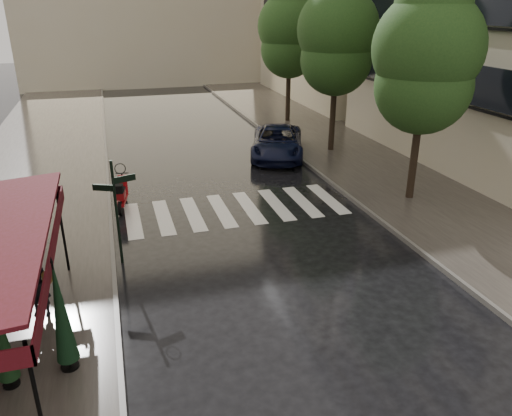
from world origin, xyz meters
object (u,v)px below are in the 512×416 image
scooter (121,195)px  parasol_back (1,337)px  pedestrian_with_umbrella (32,255)px  parked_car (277,142)px  parasol_front (61,312)px

scooter → parasol_back: parasol_back is taller
pedestrian_with_umbrella → scooter: bearing=85.7°
parked_car → parasol_back: 17.05m
scooter → parked_car: parked_car is taller
scooter → parasol_back: 9.29m
pedestrian_with_umbrella → parked_car: 14.99m
parasol_front → scooter: bearing=80.6°
pedestrian_with_umbrella → parked_car: bearing=63.2°
pedestrian_with_umbrella → parked_car: pedestrian_with_umbrella is taller
scooter → parked_car: size_ratio=0.34×
pedestrian_with_umbrella → parasol_front: bearing=-58.0°
pedestrian_with_umbrella → parasol_back: 2.45m
parasol_front → parasol_back: size_ratio=1.18×
parasol_front → parasol_back: (-1.07, -0.21, -0.21)m
pedestrian_with_umbrella → parasol_front: size_ratio=0.96×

